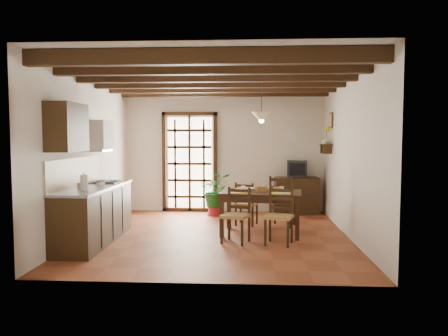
# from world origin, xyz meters

# --- Properties ---
(ground_plane) EXTENTS (5.00, 5.00, 0.00)m
(ground_plane) POSITION_xyz_m (0.00, 0.00, 0.00)
(ground_plane) COLOR brown
(room_shell) EXTENTS (4.52, 5.02, 2.81)m
(room_shell) POSITION_xyz_m (0.00, 0.00, 1.82)
(room_shell) COLOR silver
(room_shell) RESTS_ON ground_plane
(ceiling_beams) EXTENTS (4.50, 4.34, 0.20)m
(ceiling_beams) POSITION_xyz_m (0.00, 0.00, 2.69)
(ceiling_beams) COLOR black
(ceiling_beams) RESTS_ON room_shell
(french_door) EXTENTS (1.26, 0.11, 2.32)m
(french_door) POSITION_xyz_m (-0.80, 2.45, 1.18)
(french_door) COLOR white
(french_door) RESTS_ON ground_plane
(kitchen_counter) EXTENTS (0.64, 2.25, 1.38)m
(kitchen_counter) POSITION_xyz_m (-1.96, -0.60, 0.47)
(kitchen_counter) COLOR black
(kitchen_counter) RESTS_ON ground_plane
(upper_cabinet) EXTENTS (0.35, 0.80, 0.70)m
(upper_cabinet) POSITION_xyz_m (-2.08, -1.30, 1.85)
(upper_cabinet) COLOR black
(upper_cabinet) RESTS_ON room_shell
(range_hood) EXTENTS (0.38, 0.60, 0.54)m
(range_hood) POSITION_xyz_m (-2.05, -0.05, 1.73)
(range_hood) COLOR white
(range_hood) RESTS_ON room_shell
(counter_items) EXTENTS (0.50, 1.43, 0.25)m
(counter_items) POSITION_xyz_m (-1.95, -0.51, 0.96)
(counter_items) COLOR black
(counter_items) RESTS_ON kitchen_counter
(dining_table) EXTENTS (1.49, 1.05, 0.76)m
(dining_table) POSITION_xyz_m (0.77, 0.18, 0.66)
(dining_table) COLOR #321D10
(dining_table) RESTS_ON ground_plane
(chair_near_left) EXTENTS (0.52, 0.50, 0.89)m
(chair_near_left) POSITION_xyz_m (0.34, -0.49, 0.28)
(chair_near_left) COLOR #A58346
(chair_near_left) RESTS_ON ground_plane
(chair_near_right) EXTENTS (0.51, 0.50, 0.91)m
(chair_near_right) POSITION_xyz_m (1.03, -0.57, 0.28)
(chair_near_right) COLOR #A58346
(chair_near_right) RESTS_ON ground_plane
(chair_far_left) EXTENTS (0.48, 0.46, 0.84)m
(chair_far_left) POSITION_xyz_m (0.51, 0.93, 0.26)
(chair_far_left) COLOR #A58346
(chair_far_left) RESTS_ON ground_plane
(chair_far_right) EXTENTS (0.56, 0.55, 0.98)m
(chair_far_right) POSITION_xyz_m (1.20, 0.84, 0.31)
(chair_far_right) COLOR #A58346
(chair_far_right) RESTS_ON ground_plane
(table_setting) EXTENTS (1.01, 0.68, 0.09)m
(table_setting) POSITION_xyz_m (0.77, 0.18, 0.79)
(table_setting) COLOR yellow
(table_setting) RESTS_ON dining_table
(table_bowl) EXTENTS (0.26, 0.26, 0.05)m
(table_bowl) POSITION_xyz_m (0.53, 0.26, 0.78)
(table_bowl) COLOR white
(table_bowl) RESTS_ON dining_table
(sideboard) EXTENTS (0.99, 0.50, 0.82)m
(sideboard) POSITION_xyz_m (1.62, 2.23, 0.41)
(sideboard) COLOR black
(sideboard) RESTS_ON ground_plane
(crt_tv) EXTENTS (0.45, 0.42, 0.36)m
(crt_tv) POSITION_xyz_m (1.62, 2.22, 1.01)
(crt_tv) COLOR black
(crt_tv) RESTS_ON sideboard
(fuse_box) EXTENTS (0.25, 0.03, 0.32)m
(fuse_box) POSITION_xyz_m (1.50, 2.48, 1.75)
(fuse_box) COLOR white
(fuse_box) RESTS_ON room_shell
(plant_pot) EXTENTS (0.35, 0.35, 0.22)m
(plant_pot) POSITION_xyz_m (-0.17, 1.94, 0.11)
(plant_pot) COLOR maroon
(plant_pot) RESTS_ON ground_plane
(potted_plant) EXTENTS (2.05, 1.87, 1.95)m
(potted_plant) POSITION_xyz_m (-0.17, 1.94, 0.57)
(potted_plant) COLOR #144C19
(potted_plant) RESTS_ON ground_plane
(wall_shelf) EXTENTS (0.20, 0.42, 0.20)m
(wall_shelf) POSITION_xyz_m (2.14, 1.60, 1.51)
(wall_shelf) COLOR black
(wall_shelf) RESTS_ON room_shell
(shelf_vase) EXTENTS (0.15, 0.15, 0.15)m
(shelf_vase) POSITION_xyz_m (2.14, 1.60, 1.65)
(shelf_vase) COLOR #B2BFB2
(shelf_vase) RESTS_ON wall_shelf
(shelf_flowers) EXTENTS (0.14, 0.14, 0.36)m
(shelf_flowers) POSITION_xyz_m (2.14, 1.60, 1.86)
(shelf_flowers) COLOR yellow
(shelf_flowers) RESTS_ON shelf_vase
(framed_picture) EXTENTS (0.03, 0.32, 0.32)m
(framed_picture) POSITION_xyz_m (2.22, 1.60, 2.05)
(framed_picture) COLOR brown
(framed_picture) RESTS_ON room_shell
(pendant_lamp) EXTENTS (0.36, 0.36, 0.84)m
(pendant_lamp) POSITION_xyz_m (0.77, 0.28, 2.08)
(pendant_lamp) COLOR black
(pendant_lamp) RESTS_ON room_shell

